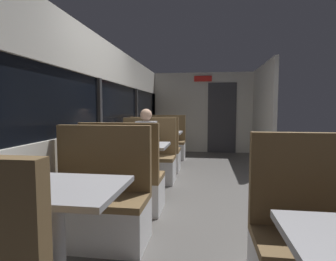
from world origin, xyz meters
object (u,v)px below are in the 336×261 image
Objects in this scene: seated_passenger at (147,151)px; coffee_cup_primary at (127,141)px; bench_front_aisle_facing_entry at (329,256)px; dining_table_near_window at (57,200)px; dining_table_mid_window at (137,151)px; bench_mid_window_facing_entry at (148,162)px; bench_far_window_facing_entry at (166,146)px; dining_table_far_window at (162,136)px; bench_near_window_facing_entry at (98,208)px; bench_mid_window_facing_end at (123,184)px; bench_far_window_facing_end at (156,155)px.

coffee_cup_primary is at bearing -105.95° from seated_passenger.
seated_passenger is 0.66m from coffee_cup_primary.
seated_passenger reaches higher than bench_front_aisle_facing_entry.
dining_table_mid_window is (0.00, 2.19, 0.00)m from dining_table_near_window.
coffee_cup_primary is (-0.17, -0.66, 0.46)m from bench_mid_window_facing_entry.
bench_far_window_facing_entry is 1.00× the size of bench_front_aisle_facing_entry.
bench_far_window_facing_entry is 2.27m from seated_passenger.
coffee_cup_primary is at bearing -104.28° from bench_mid_window_facing_entry.
dining_table_far_window is (0.00, 1.49, 0.31)m from bench_mid_window_facing_entry.
bench_near_window_facing_entry is 1.22× the size of dining_table_far_window.
seated_passenger is at bearing 123.35° from bench_front_aisle_facing_entry.
coffee_cup_primary is (-0.17, -2.16, 0.15)m from dining_table_far_window.
dining_table_mid_window is 2.77m from bench_front_aisle_facing_entry.
dining_table_mid_window is 0.77m from bench_mid_window_facing_end.
dining_table_near_window is 0.82× the size of bench_far_window_facing_end.
bench_mid_window_facing_end is (0.00, 0.79, 0.00)m from bench_near_window_facing_entry.
dining_table_near_window is 0.71× the size of seated_passenger.
bench_mid_window_facing_entry and bench_far_window_facing_entry have the same top height.
dining_table_mid_window is 0.82× the size of bench_mid_window_facing_end.
bench_far_window_facing_end reaches higher than coffee_cup_primary.
bench_front_aisle_facing_entry is (1.79, -4.29, -0.31)m from dining_table_far_window.
bench_front_aisle_facing_entry is 2.93m from coffee_cup_primary.
dining_table_far_window is at bearing 90.00° from dining_table_near_window.
seated_passenger is at bearing -90.00° from bench_far_window_facing_end.
bench_far_window_facing_entry is (0.00, 4.38, 0.00)m from bench_near_window_facing_entry.
coffee_cup_primary is at bearing -93.38° from bench_far_window_facing_entry.
bench_far_window_facing_end reaches higher than dining_table_mid_window.
bench_near_window_facing_entry is 1.00× the size of bench_mid_window_facing_entry.
dining_table_near_window is 2.24m from coffee_cup_primary.
bench_mid_window_facing_entry is (0.00, 2.89, -0.31)m from dining_table_near_window.
dining_table_near_window is 1.00× the size of dining_table_mid_window.
dining_table_far_window is at bearing 112.67° from bench_front_aisle_facing_entry.
bench_mid_window_facing_end is at bearing -90.00° from bench_mid_window_facing_entry.
bench_mid_window_facing_end reaches higher than dining_table_near_window.
bench_far_window_facing_end is (0.00, 2.19, 0.00)m from bench_mid_window_facing_end.
coffee_cup_primary is (-0.17, -0.59, 0.25)m from seated_passenger.
bench_mid_window_facing_entry is at bearing -90.00° from bench_far_window_facing_entry.
bench_far_window_facing_entry is 12.22× the size of coffee_cup_primary.
bench_mid_window_facing_end is 12.22× the size of coffee_cup_primary.
bench_near_window_facing_entry is 12.22× the size of coffee_cup_primary.
seated_passenger is (0.00, 1.33, 0.21)m from bench_mid_window_facing_end.
bench_near_window_facing_entry is at bearing 90.00° from dining_table_near_window.
bench_near_window_facing_entry is 4.38m from bench_far_window_facing_entry.
dining_table_mid_window is at bearing -90.00° from bench_far_window_facing_end.
seated_passenger is (0.00, -1.57, -0.10)m from dining_table_far_window.
bench_far_window_facing_entry and bench_front_aisle_facing_entry have the same top height.
bench_far_window_facing_end is 1.54m from coffee_cup_primary.
bench_mid_window_facing_end reaches higher than dining_table_far_window.
dining_table_far_window is 0.82× the size of bench_far_window_facing_entry.
bench_mid_window_facing_end is (0.00, -0.70, -0.31)m from dining_table_mid_window.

